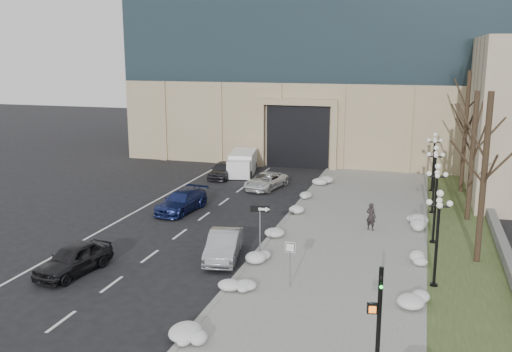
# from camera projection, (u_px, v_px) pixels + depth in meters

# --- Properties ---
(ground) EXTENTS (160.00, 160.00, 0.00)m
(ground) POSITION_uv_depth(u_px,v_px,m) (226.00, 321.00, 23.61)
(ground) COLOR black
(ground) RESTS_ON ground
(sidewalk) EXTENTS (9.00, 40.00, 0.12)m
(sidewalk) POSITION_uv_depth(u_px,v_px,m) (353.00, 228.00, 35.74)
(sidewalk) COLOR gray
(sidewalk) RESTS_ON ground
(curb) EXTENTS (0.30, 40.00, 0.14)m
(curb) POSITION_uv_depth(u_px,v_px,m) (283.00, 222.00, 36.99)
(curb) COLOR gray
(curb) RESTS_ON ground
(grass_strip) EXTENTS (4.00, 40.00, 0.10)m
(grass_strip) POSITION_uv_depth(u_px,v_px,m) (462.00, 238.00, 33.94)
(grass_strip) COLOR #394623
(grass_strip) RESTS_ON ground
(stone_wall) EXTENTS (0.50, 30.00, 0.70)m
(stone_wall) POSITION_uv_depth(u_px,v_px,m) (495.00, 226.00, 35.20)
(stone_wall) COLOR slate
(stone_wall) RESTS_ON ground
(car_a) EXTENTS (2.48, 4.69, 1.52)m
(car_a) POSITION_uv_depth(u_px,v_px,m) (74.00, 259.00, 28.53)
(car_a) COLOR black
(car_a) RESTS_ON ground
(car_b) EXTENTS (2.43, 4.78, 1.50)m
(car_b) POSITION_uv_depth(u_px,v_px,m) (224.00, 246.00, 30.50)
(car_b) COLOR #97999E
(car_b) RESTS_ON ground
(car_c) EXTENTS (2.58, 5.15, 1.44)m
(car_c) POSITION_uv_depth(u_px,v_px,m) (181.00, 202.00, 39.55)
(car_c) COLOR navy
(car_c) RESTS_ON ground
(car_d) EXTENTS (3.08, 5.02, 1.30)m
(car_d) POSITION_uv_depth(u_px,v_px,m) (266.00, 181.00, 46.15)
(car_d) COLOR white
(car_d) RESTS_ON ground
(car_e) EXTENTS (1.85, 4.34, 1.46)m
(car_e) POSITION_uv_depth(u_px,v_px,m) (222.00, 170.00, 50.04)
(car_e) COLOR #2C2B30
(car_e) RESTS_ON ground
(pedestrian) EXTENTS (0.74, 0.63, 1.72)m
(pedestrian) POSITION_uv_depth(u_px,v_px,m) (371.00, 217.00, 35.05)
(pedestrian) COLOR black
(pedestrian) RESTS_ON sidewalk
(box_truck) EXTENTS (3.13, 6.32, 1.92)m
(box_truck) POSITION_uv_depth(u_px,v_px,m) (242.00, 163.00, 51.92)
(box_truck) COLOR white
(box_truck) RESTS_ON ground
(one_way_sign) EXTENTS (1.09, 0.31, 2.89)m
(one_way_sign) POSITION_uv_depth(u_px,v_px,m) (263.00, 215.00, 30.34)
(one_way_sign) COLOR slate
(one_way_sign) RESTS_ON ground
(keep_sign) EXTENTS (0.50, 0.08, 2.32)m
(keep_sign) POSITION_uv_depth(u_px,v_px,m) (290.00, 255.00, 26.38)
(keep_sign) COLOR slate
(keep_sign) RESTS_ON ground
(traffic_signal) EXTENTS (0.68, 0.90, 3.93)m
(traffic_signal) POSITION_uv_depth(u_px,v_px,m) (378.00, 322.00, 19.29)
(traffic_signal) COLOR black
(traffic_signal) RESTS_ON ground
(snow_clump_a) EXTENTS (1.10, 1.60, 0.36)m
(snow_clump_a) POSITION_uv_depth(u_px,v_px,m) (190.00, 340.00, 21.45)
(snow_clump_a) COLOR silver
(snow_clump_a) RESTS_ON sidewalk
(snow_clump_b) EXTENTS (1.10, 1.60, 0.36)m
(snow_clump_b) POSITION_uv_depth(u_px,v_px,m) (237.00, 286.00, 26.35)
(snow_clump_b) COLOR silver
(snow_clump_b) RESTS_ON sidewalk
(snow_clump_c) EXTENTS (1.10, 1.60, 0.36)m
(snow_clump_c) POSITION_uv_depth(u_px,v_px,m) (259.00, 258.00, 29.87)
(snow_clump_c) COLOR silver
(snow_clump_c) RESTS_ON sidewalk
(snow_clump_d) EXTENTS (1.10, 1.60, 0.36)m
(snow_clump_d) POSITION_uv_depth(u_px,v_px,m) (276.00, 232.00, 34.29)
(snow_clump_d) COLOR silver
(snow_clump_d) RESTS_ON sidewalk
(snow_clump_e) EXTENTS (1.10, 1.60, 0.36)m
(snow_clump_e) POSITION_uv_depth(u_px,v_px,m) (295.00, 211.00, 38.65)
(snow_clump_e) COLOR silver
(snow_clump_e) RESTS_ON sidewalk
(snow_clump_f) EXTENTS (1.10, 1.60, 0.36)m
(snow_clump_f) POSITION_uv_depth(u_px,v_px,m) (304.00, 197.00, 42.59)
(snow_clump_f) COLOR silver
(snow_clump_f) RESTS_ON sidewalk
(snow_clump_g) EXTENTS (1.10, 1.60, 0.36)m
(snow_clump_g) POSITION_uv_depth(u_px,v_px,m) (322.00, 182.00, 47.36)
(snow_clump_g) COLOR silver
(snow_clump_g) RESTS_ON sidewalk
(snow_clump_h) EXTENTS (1.10, 1.60, 0.36)m
(snow_clump_h) POSITION_uv_depth(u_px,v_px,m) (417.00, 302.00, 24.71)
(snow_clump_h) COLOR silver
(snow_clump_h) RESTS_ON sidewalk
(snow_clump_i) EXTENTS (1.10, 1.60, 0.36)m
(snow_clump_i) POSITION_uv_depth(u_px,v_px,m) (424.00, 262.00, 29.42)
(snow_clump_i) COLOR silver
(snow_clump_i) RESTS_ON sidewalk
(snow_clump_j) EXTENTS (1.10, 1.60, 0.36)m
(snow_clump_j) POSITION_uv_depth(u_px,v_px,m) (418.00, 226.00, 35.42)
(snow_clump_j) COLOR silver
(snow_clump_j) RESTS_ON sidewalk
(snow_clump_l) EXTENTS (1.10, 1.60, 0.36)m
(snow_clump_l) POSITION_uv_depth(u_px,v_px,m) (417.00, 220.00, 36.64)
(snow_clump_l) COLOR silver
(snow_clump_l) RESTS_ON sidewalk
(lamppost_a) EXTENTS (1.18, 1.18, 4.76)m
(lamppost_a) POSITION_uv_depth(u_px,v_px,m) (438.00, 225.00, 26.27)
(lamppost_a) COLOR black
(lamppost_a) RESTS_ON ground
(lamppost_b) EXTENTS (1.18, 1.18, 4.76)m
(lamppost_b) POSITION_uv_depth(u_px,v_px,m) (436.00, 193.00, 32.36)
(lamppost_b) COLOR black
(lamppost_b) RESTS_ON ground
(lamppost_c) EXTENTS (1.18, 1.18, 4.76)m
(lamppost_c) POSITION_uv_depth(u_px,v_px,m) (435.00, 170.00, 38.45)
(lamppost_c) COLOR black
(lamppost_c) RESTS_ON ground
(lamppost_d) EXTENTS (1.18, 1.18, 4.76)m
(lamppost_d) POSITION_uv_depth(u_px,v_px,m) (434.00, 154.00, 44.54)
(lamppost_d) COLOR black
(lamppost_d) RESTS_ON ground
(tree_near) EXTENTS (3.20, 3.20, 9.00)m
(tree_near) POSITION_uv_depth(u_px,v_px,m) (486.00, 154.00, 28.82)
(tree_near) COLOR black
(tree_near) RESTS_ON ground
(tree_mid) EXTENTS (3.20, 3.20, 8.50)m
(tree_mid) POSITION_uv_depth(u_px,v_px,m) (474.00, 138.00, 36.38)
(tree_mid) COLOR black
(tree_mid) RESTS_ON ground
(tree_far) EXTENTS (3.20, 3.20, 9.50)m
(tree_far) POSITION_uv_depth(u_px,v_px,m) (467.00, 115.00, 43.74)
(tree_far) COLOR black
(tree_far) RESTS_ON ground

